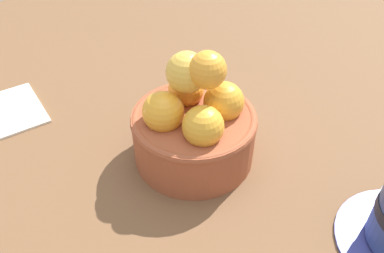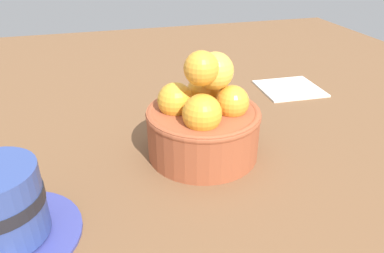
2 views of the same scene
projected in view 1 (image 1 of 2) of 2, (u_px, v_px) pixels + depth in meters
The scene contains 3 objects.
ground_plane at pixel (194, 168), 45.85cm from camera, with size 132.07×115.13×4.17cm, color brown.
terracotta_bowl at pixel (194, 125), 41.62cm from camera, with size 13.27×13.27×13.06cm.
folded_napkin at pixel (3, 112), 50.05cm from camera, with size 9.31×9.93×0.60cm, color white.
Camera 1 is at (18.66, 25.94, 31.16)cm, focal length 36.95 mm.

